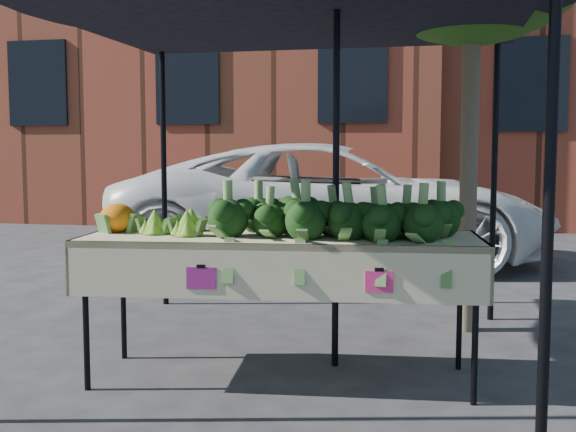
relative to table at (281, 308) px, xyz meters
The scene contains 9 objects.
ground 0.45m from the table, 120.19° to the left, with size 90.00×90.00×0.00m, color #28282B.
table is the anchor object (origin of this frame).
canopy 1.01m from the table, 98.59° to the left, with size 3.16×3.16×2.74m, color black, non-canonical shape.
broccoli_heap 0.68m from the table, ahead, with size 1.50×0.60×0.30m, color black.
romanesco_cluster 0.87m from the table, behind, with size 0.46×0.50×0.23m, color #87B536.
cauliflower_pair 1.19m from the table, behind, with size 0.23×0.23×0.20m, color orange.
vehicle 5.20m from the table, 94.48° to the left, with size 2.51×1.51×5.45m, color white.
street_tree 2.40m from the table, 51.54° to the left, with size 1.98×1.98×3.90m, color #1E4C14, non-canonical shape.
building_left 13.67m from the table, 112.65° to the left, with size 12.00×8.00×9.00m, color brown.
Camera 1 is at (0.95, -4.17, 1.41)m, focal length 43.56 mm.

